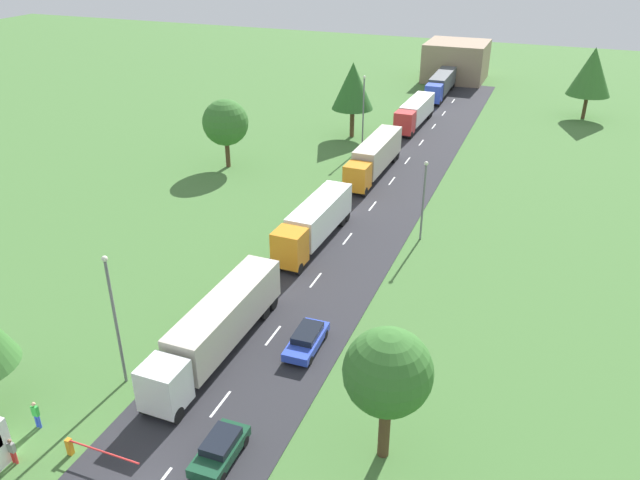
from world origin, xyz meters
TOP-DOWN VIEW (x-y plane):
  - road at (0.00, 24.50)m, footprint 10.00×140.00m
  - lane_marking_centre at (0.00, 20.46)m, footprint 0.16×123.23m
  - truck_lead at (-2.54, 12.21)m, footprint 2.62×14.10m
  - truck_second at (-2.50, 29.10)m, footprint 2.81×12.31m
  - truck_third at (-2.45, 47.15)m, footprint 2.64×13.84m
  - truck_fourth at (-2.63, 66.90)m, footprint 2.76×12.56m
  - truck_fifth at (-2.61, 84.86)m, footprint 2.64×14.03m
  - car_lead at (2.12, 4.00)m, footprint 1.83×3.95m
  - car_second at (2.70, 14.59)m, footprint 1.90×4.49m
  - barrier_gate at (-4.80, 1.45)m, footprint 4.64×0.28m
  - person_lead at (-7.91, -0.10)m, footprint 0.38×0.22m
  - person_third at (-8.68, 2.41)m, footprint 0.38×0.23m
  - lamppost_lead at (-6.55, 7.50)m, footprint 0.36×0.36m
  - lamppost_second at (6.08, 33.24)m, footprint 0.36×0.36m
  - lamppost_third at (-6.50, 55.42)m, footprint 0.36×0.36m
  - tree_oak at (19.24, 79.62)m, footprint 6.00×6.00m
  - tree_birch at (-9.22, 59.39)m, footprint 5.37×5.37m
  - tree_maple at (-18.99, 43.48)m, footprint 5.20×5.20m
  - tree_pine at (10.02, 7.51)m, footprint 4.58×4.58m
  - distant_building at (-2.61, 97.52)m, footprint 10.40×10.63m

SIDE VIEW (x-z plane):
  - road at x=0.00m, z-range 0.00..0.06m
  - lane_marking_centre at x=0.00m, z-range 0.06..0.07m
  - barrier_gate at x=-4.80m, z-range 0.17..1.22m
  - car_second at x=2.70m, z-range 0.11..1.47m
  - car_lead at x=2.12m, z-range 0.10..1.48m
  - person_lead at x=-7.91m, z-range 0.03..1.67m
  - person_third at x=-8.68m, z-range 0.05..1.83m
  - truck_fourth at x=-2.63m, z-range 0.35..3.76m
  - truck_fifth at x=-2.61m, z-range 0.34..3.79m
  - truck_second at x=-2.50m, z-range 0.34..3.89m
  - truck_lead at x=-2.54m, z-range 0.34..3.93m
  - truck_third at x=-2.45m, z-range 0.32..4.10m
  - distant_building at x=-2.61m, z-range 0.00..6.59m
  - lamppost_second at x=6.08m, z-range 0.47..7.85m
  - lamppost_lead at x=-6.55m, z-range 0.48..9.34m
  - lamppost_third at x=-6.50m, z-range 0.49..9.52m
  - tree_maple at x=-18.99m, z-range 1.30..9.17m
  - tree_pine at x=10.02m, z-range 1.57..9.42m
  - tree_birch at x=-9.22m, z-range 1.85..11.53m
  - tree_oak at x=19.24m, z-range 1.69..11.70m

